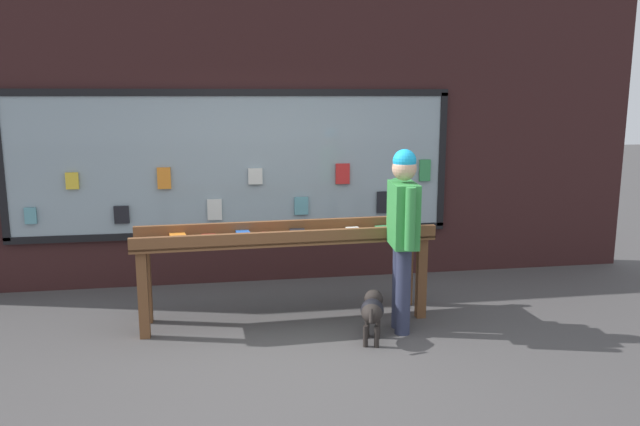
{
  "coord_description": "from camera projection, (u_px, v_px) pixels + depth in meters",
  "views": [
    {
      "loc": [
        -0.63,
        -4.87,
        2.19
      ],
      "look_at": [
        0.31,
        0.75,
        1.1
      ],
      "focal_mm": 35.0,
      "sensor_mm": 36.0,
      "label": 1
    }
  ],
  "objects": [
    {
      "name": "small_dog",
      "position": [
        372.0,
        310.0,
        5.57
      ],
      "size": [
        0.3,
        0.54,
        0.42
      ],
      "rotation": [
        0.0,
        0.0,
        1.27
      ],
      "color": "black",
      "rests_on": "ground_plane"
    },
    {
      "name": "shopfront_facade",
      "position": [
        265.0,
        138.0,
        7.22
      ],
      "size": [
        8.96,
        0.29,
        3.43
      ],
      "color": "#331919",
      "rests_on": "ground_plane"
    },
    {
      "name": "display_table_main",
      "position": [
        285.0,
        244.0,
        6.01
      ],
      "size": [
        2.87,
        0.66,
        0.95
      ],
      "color": "brown",
      "rests_on": "ground_plane"
    },
    {
      "name": "ground_plane",
      "position": [
        298.0,
        359.0,
        5.23
      ],
      "size": [
        40.0,
        40.0,
        0.0
      ],
      "primitive_type": "plane",
      "color": "#474444"
    },
    {
      "name": "person_browsing",
      "position": [
        403.0,
        226.0,
        5.68
      ],
      "size": [
        0.26,
        0.67,
        1.71
      ],
      "rotation": [
        0.0,
        0.0,
        1.48
      ],
      "color": "#2D334C",
      "rests_on": "ground_plane"
    }
  ]
}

